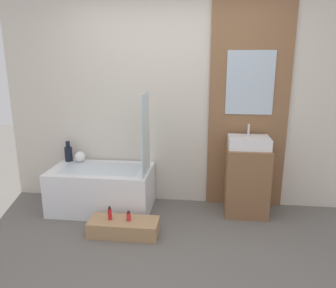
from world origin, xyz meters
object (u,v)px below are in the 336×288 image
(bathtub, at_px, (102,189))
(vase_tall_dark, at_px, (68,153))
(sink, at_px, (249,142))
(bottle_soap_secondary, at_px, (129,216))
(bottle_soap_primary, at_px, (110,214))
(vase_round_light, at_px, (80,157))
(wooden_step_bench, at_px, (124,227))

(bathtub, xyz_separation_m, vase_tall_dark, (-0.50, 0.24, 0.36))
(sink, height_order, vase_tall_dark, sink)
(bathtub, relative_size, bottle_soap_secondary, 11.21)
(vase_tall_dark, xyz_separation_m, bottle_soap_primary, (0.76, -0.81, -0.40))
(bottle_soap_secondary, bearing_deg, bottle_soap_primary, 180.00)
(sink, xyz_separation_m, vase_round_light, (-2.06, 0.12, -0.28))
(sink, distance_m, bottle_soap_primary, 1.73)
(bathtub, height_order, bottle_soap_secondary, bathtub)
(bathtub, relative_size, vase_round_light, 8.83)
(vase_tall_dark, distance_m, vase_round_light, 0.16)
(sink, xyz_separation_m, vase_tall_dark, (-2.22, 0.14, -0.24))
(bathtub, height_order, wooden_step_bench, bathtub)
(vase_tall_dark, distance_m, bottle_soap_primary, 1.18)
(bathtub, xyz_separation_m, vase_round_light, (-0.34, 0.22, 0.33))
(bathtub, relative_size, vase_tall_dark, 4.60)
(bottle_soap_primary, bearing_deg, bottle_soap_secondary, 0.00)
(bottle_soap_primary, bearing_deg, wooden_step_bench, 0.00)
(vase_round_light, height_order, bottle_soap_secondary, vase_round_light)
(vase_tall_dark, relative_size, bottle_soap_primary, 1.81)
(sink, height_order, bottle_soap_secondary, sink)
(sink, height_order, bottle_soap_primary, sink)
(vase_round_light, relative_size, bottle_soap_primary, 0.94)
(bottle_soap_primary, bearing_deg, vase_tall_dark, 133.17)
(vase_tall_dark, relative_size, bottle_soap_secondary, 2.44)
(bathtub, distance_m, wooden_step_bench, 0.72)
(wooden_step_bench, xyz_separation_m, bottle_soap_secondary, (0.05, 0.00, 0.13))
(sink, distance_m, vase_tall_dark, 2.24)
(sink, distance_m, vase_round_light, 2.08)
(sink, relative_size, vase_tall_dark, 1.79)
(sink, xyz_separation_m, bottle_soap_secondary, (-1.26, -0.67, -0.66))
(vase_round_light, xyz_separation_m, bottle_soap_primary, (0.60, -0.79, -0.36))
(sink, bearing_deg, vase_tall_dark, 176.32)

